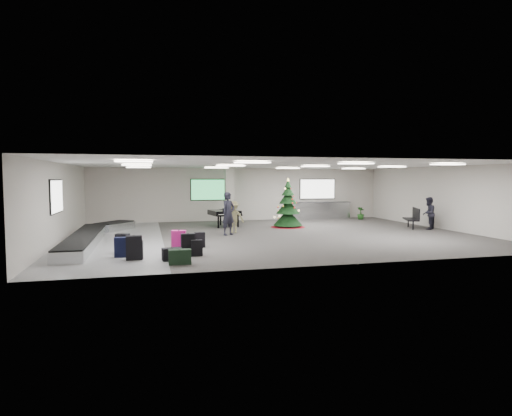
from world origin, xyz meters
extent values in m
plane|color=#3E3A38|center=(0.00, 0.00, 0.00)|extent=(18.00, 18.00, 0.00)
cube|color=beige|center=(0.00, 7.00, 1.60)|extent=(18.00, 0.02, 3.20)
cube|color=beige|center=(0.00, -7.00, 1.60)|extent=(18.00, 0.02, 3.20)
cube|color=beige|center=(-9.00, 0.00, 1.60)|extent=(0.02, 14.00, 3.20)
cube|color=beige|center=(9.00, 0.00, 1.60)|extent=(0.02, 14.00, 3.20)
cube|color=silver|center=(0.00, 0.00, 3.20)|extent=(18.00, 14.00, 0.02)
cube|color=gray|center=(-7.00, 0.00, 0.00)|extent=(4.00, 14.00, 0.01)
cube|color=#B1AEA2|center=(-1.00, 5.60, 1.60)|extent=(0.50, 0.50, 3.20)
cube|color=green|center=(-2.00, 6.95, 1.90)|extent=(2.20, 0.08, 1.30)
cube|color=white|center=(5.00, 6.95, 1.90)|extent=(2.40, 0.08, 1.30)
cube|color=white|center=(-8.95, -1.00, 1.90)|extent=(0.08, 2.10, 1.30)
cube|color=white|center=(-6.00, -4.00, 3.14)|extent=(1.20, 0.60, 0.04)
cube|color=white|center=(-6.00, 0.00, 3.14)|extent=(1.20, 0.60, 0.04)
cube|color=white|center=(-6.00, 4.00, 3.14)|extent=(1.20, 0.60, 0.04)
cube|color=white|center=(-2.00, -4.00, 3.14)|extent=(1.20, 0.60, 0.04)
cube|color=white|center=(-2.00, 0.00, 3.14)|extent=(1.20, 0.60, 0.04)
cube|color=white|center=(-2.00, 4.00, 3.14)|extent=(1.20, 0.60, 0.04)
cube|color=white|center=(2.00, -4.00, 3.14)|extent=(1.20, 0.60, 0.04)
cube|color=white|center=(2.00, 0.00, 3.14)|extent=(1.20, 0.60, 0.04)
cube|color=white|center=(2.00, 4.00, 3.14)|extent=(1.20, 0.60, 0.04)
cube|color=white|center=(6.00, -4.00, 3.14)|extent=(1.20, 0.60, 0.04)
cube|color=white|center=(6.00, 0.00, 3.14)|extent=(1.20, 0.60, 0.04)
cube|color=white|center=(6.00, 4.00, 3.14)|extent=(1.20, 0.60, 0.04)
cube|color=silver|center=(-8.00, -1.00, 0.19)|extent=(1.00, 8.00, 0.38)
cube|color=black|center=(-8.00, -1.00, 0.40)|extent=(0.95, 7.90, 0.05)
cube|color=silver|center=(-7.20, 3.60, 0.19)|extent=(1.97, 2.21, 0.38)
cube|color=black|center=(-7.20, 3.60, 0.40)|extent=(1.87, 2.10, 0.05)
cube|color=silver|center=(5.00, 6.65, 0.53)|extent=(4.00, 0.60, 1.05)
cube|color=#2D2D30|center=(5.00, 6.65, 1.06)|extent=(4.05, 0.65, 0.04)
cube|color=black|center=(-6.03, -4.67, 0.39)|extent=(0.50, 0.29, 0.77)
cube|color=black|center=(-6.03, -4.67, 0.78)|extent=(0.04, 0.17, 0.02)
cube|color=black|center=(-4.29, -4.27, 0.37)|extent=(0.47, 0.25, 0.73)
cube|color=black|center=(-4.29, -4.27, 0.74)|extent=(0.03, 0.15, 0.02)
cube|color=#E11D8B|center=(-4.55, -3.62, 0.38)|extent=(0.54, 0.37, 0.77)
cube|color=black|center=(-4.55, -3.62, 0.78)|extent=(0.06, 0.17, 0.02)
cube|color=black|center=(-3.72, -2.74, 0.28)|extent=(0.39, 0.22, 0.57)
cube|color=black|center=(-3.72, -2.74, 0.58)|extent=(0.03, 0.13, 0.02)
cube|color=black|center=(-6.45, -4.10, 0.33)|extent=(0.43, 0.25, 0.66)
cube|color=black|center=(-6.45, -4.10, 0.67)|extent=(0.03, 0.15, 0.02)
cube|color=black|center=(-5.96, -4.65, 0.30)|extent=(0.42, 0.26, 0.60)
cube|color=black|center=(-5.96, -4.65, 0.61)|extent=(0.04, 0.13, 0.02)
cube|color=black|center=(-4.67, -5.71, 0.22)|extent=(0.68, 0.35, 0.45)
cube|color=black|center=(-4.67, -5.71, 0.46)|extent=(0.04, 0.20, 0.02)
cube|color=black|center=(-4.03, -4.48, 0.27)|extent=(0.38, 0.20, 0.54)
cube|color=black|center=(-4.03, -4.48, 0.55)|extent=(0.03, 0.12, 0.02)
cube|color=black|center=(-6.45, -3.29, 0.34)|extent=(0.51, 0.38, 0.67)
cube|color=black|center=(-6.45, -3.29, 0.68)|extent=(0.08, 0.16, 0.02)
cube|color=black|center=(-4.87, -5.06, 0.20)|extent=(0.64, 0.41, 0.40)
cube|color=black|center=(-4.87, -5.06, 0.41)|extent=(0.06, 0.20, 0.02)
cone|color=maroon|center=(1.61, 2.77, 0.06)|extent=(1.83, 1.83, 0.12)
cylinder|color=#3F2819|center=(1.61, 2.77, 0.24)|extent=(0.12, 0.12, 0.48)
cone|color=black|center=(1.61, 2.77, 0.53)|extent=(1.54, 1.54, 0.87)
cone|color=black|center=(1.61, 2.77, 1.11)|extent=(1.25, 1.25, 0.77)
cone|color=black|center=(1.61, 2.77, 1.59)|extent=(0.96, 0.96, 0.67)
cone|color=black|center=(1.61, 2.77, 1.98)|extent=(0.67, 0.67, 0.58)
cone|color=black|center=(1.61, 2.77, 2.31)|extent=(0.39, 0.39, 0.43)
cone|color=#FFE566|center=(1.61, 2.77, 2.53)|extent=(0.15, 0.15, 0.17)
cube|color=black|center=(-1.60, 3.92, 0.75)|extent=(1.64, 1.79, 0.26)
cube|color=black|center=(-1.47, 3.06, 0.67)|extent=(1.35, 0.47, 0.09)
cube|color=white|center=(-1.47, 3.03, 0.73)|extent=(1.19, 0.31, 0.02)
cube|color=black|center=(-1.51, 3.29, 0.93)|extent=(0.63, 0.12, 0.20)
cylinder|color=black|center=(-2.05, 3.20, 0.31)|extent=(0.09, 0.09, 0.62)
cylinder|color=black|center=(-0.97, 3.37, 0.31)|extent=(0.09, 0.09, 0.62)
cylinder|color=black|center=(-1.70, 4.55, 0.31)|extent=(0.09, 0.09, 0.62)
cube|color=black|center=(7.58, 0.67, 0.47)|extent=(1.19, 1.76, 0.07)
cylinder|color=black|center=(7.58, 0.00, 0.22)|extent=(0.07, 0.07, 0.45)
cylinder|color=black|center=(7.58, 1.34, 0.22)|extent=(0.07, 0.07, 0.45)
cube|color=black|center=(7.84, 0.67, 0.78)|extent=(0.73, 1.55, 0.56)
imported|color=black|center=(-2.03, 0.41, 0.98)|extent=(0.86, 0.79, 1.96)
imported|color=#8B8356|center=(-1.63, 1.20, 0.76)|extent=(1.11, 0.88, 1.51)
imported|color=black|center=(8.15, 0.02, 0.82)|extent=(1.01, 0.98, 1.64)
imported|color=#133B14|center=(2.59, 6.10, 0.39)|extent=(0.53, 0.48, 0.78)
imported|color=#133B14|center=(7.41, 5.69, 0.39)|extent=(0.61, 0.61, 0.78)
camera|label=1|loc=(-5.59, -18.64, 2.59)|focal=30.00mm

